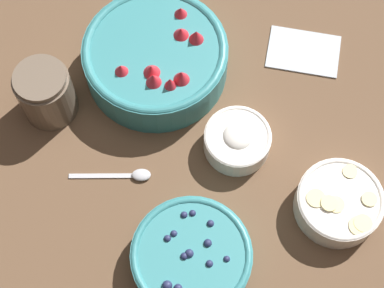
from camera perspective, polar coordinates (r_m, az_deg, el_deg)
The scene contains 8 objects.
ground_plane at distance 1.10m, azimuth -0.64°, elevation 0.49°, with size 4.00×4.00×0.00m, color brown.
bowl_strawberries at distance 1.13m, azimuth -3.23°, elevation 7.70°, with size 0.25×0.25×0.10m.
bowl_blueberries at distance 1.00m, azimuth -0.05°, elevation -10.02°, with size 0.19×0.19×0.06m.
bowl_bananas at distance 1.06m, azimuth 12.94°, elevation -5.09°, with size 0.14×0.14×0.05m.
bowl_cream at distance 1.08m, azimuth 4.05°, elevation 0.37°, with size 0.11×0.11×0.05m.
jar_chocolate at distance 1.12m, azimuth -12.83°, elevation 4.36°, with size 0.10×0.10×0.11m.
napkin at distance 1.20m, azimuth 9.89°, elevation 8.14°, with size 0.16×0.14×0.01m.
spoon at distance 1.08m, azimuth -5.89°, elevation -2.78°, with size 0.14×0.05×0.01m.
Camera 1 is at (0.10, 0.45, 1.00)m, focal length 60.00 mm.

